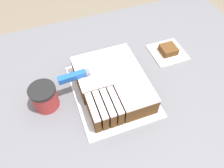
% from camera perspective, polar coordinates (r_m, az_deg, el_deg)
% --- Properties ---
extents(countertop, '(1.40, 1.10, 0.88)m').
position_cam_1_polar(countertop, '(1.21, 2.19, -15.82)').
color(countertop, slate).
rests_on(countertop, ground_plane).
extents(cake_board, '(0.28, 0.35, 0.01)m').
position_cam_1_polar(cake_board, '(0.84, 0.00, -1.76)').
color(cake_board, silver).
rests_on(cake_board, countertop).
extents(cake, '(0.23, 0.30, 0.08)m').
position_cam_1_polar(cake, '(0.81, 0.11, 0.30)').
color(cake, brown).
rests_on(cake, cake_board).
extents(knife, '(0.29, 0.04, 0.02)m').
position_cam_1_polar(knife, '(0.78, -7.98, 2.54)').
color(knife, silver).
rests_on(knife, cake).
extents(coffee_cup, '(0.09, 0.09, 0.09)m').
position_cam_1_polar(coffee_cup, '(0.80, -17.21, -3.29)').
color(coffee_cup, '#B23333').
rests_on(coffee_cup, countertop).
extents(paper_napkin, '(0.14, 0.14, 0.01)m').
position_cam_1_polar(paper_napkin, '(1.01, 14.32, 8.00)').
color(paper_napkin, white).
rests_on(paper_napkin, countertop).
extents(brownie, '(0.07, 0.07, 0.03)m').
position_cam_1_polar(brownie, '(1.00, 14.52, 8.73)').
color(brownie, brown).
rests_on(brownie, paper_napkin).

